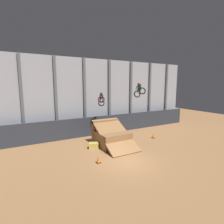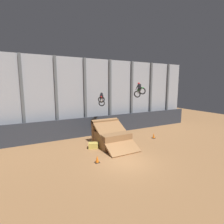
% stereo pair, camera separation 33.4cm
% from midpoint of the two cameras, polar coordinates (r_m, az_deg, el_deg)
% --- Properties ---
extents(ground_plane, '(60.00, 60.00, 0.00)m').
position_cam_midpoint_polar(ground_plane, '(14.43, 4.10, -15.90)').
color(ground_plane, '#996B42').
extents(arena_back_wall, '(32.00, 0.40, 9.18)m').
position_cam_midpoint_polar(arena_back_wall, '(21.52, -9.51, 4.89)').
color(arena_back_wall, '#A3A8B2').
rests_on(arena_back_wall, ground_plane).
extents(lower_barrier, '(31.36, 0.20, 2.26)m').
position_cam_midpoint_polar(lower_barrier, '(20.94, -8.16, -4.78)').
color(lower_barrier, '#2D333D').
rests_on(lower_barrier, ground_plane).
extents(dirt_ramp, '(3.01, 4.68, 2.51)m').
position_cam_midpoint_polar(dirt_ramp, '(17.94, -0.90, -7.92)').
color(dirt_ramp, olive).
rests_on(dirt_ramp, ground_plane).
extents(rider_bike_left_air, '(1.40, 1.82, 1.66)m').
position_cam_midpoint_polar(rider_bike_left_air, '(19.81, -4.00, 4.12)').
color(rider_bike_left_air, black).
extents(rider_bike_right_air, '(1.15, 1.79, 1.62)m').
position_cam_midpoint_polar(rider_bike_right_air, '(18.23, 8.43, 7.02)').
color(rider_bike_right_air, black).
extents(traffic_cone_near_ramp, '(0.36, 0.36, 0.58)m').
position_cam_midpoint_polar(traffic_cone_near_ramp, '(20.69, 12.89, -7.52)').
color(traffic_cone_near_ramp, black).
rests_on(traffic_cone_near_ramp, ground_plane).
extents(traffic_cone_arena_edge, '(0.36, 0.36, 0.58)m').
position_cam_midpoint_polar(traffic_cone_arena_edge, '(14.18, -5.16, -15.13)').
color(traffic_cone_arena_edge, black).
rests_on(traffic_cone_arena_edge, ground_plane).
extents(hay_bale_trackside, '(1.07, 0.92, 0.57)m').
position_cam_midpoint_polar(hay_bale_trackside, '(17.12, -6.56, -10.84)').
color(hay_bale_trackside, '#CCB751').
rests_on(hay_bale_trackside, ground_plane).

